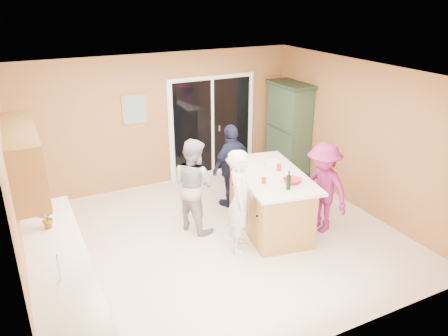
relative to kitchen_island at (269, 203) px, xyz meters
name	(u,v)px	position (x,y,z in m)	size (l,w,h in m)	color
floor	(218,238)	(-0.90, 0.06, -0.46)	(5.50, 5.50, 0.00)	silver
ceiling	(217,75)	(-0.90, 0.06, 2.14)	(5.50, 5.00, 0.10)	white
wall_back	(163,121)	(-0.90, 2.56, 0.84)	(5.50, 0.10, 2.60)	tan
wall_front	(325,244)	(-0.90, -2.44, 0.84)	(5.50, 0.10, 2.60)	tan
wall_left	(16,199)	(-3.65, 0.06, 0.84)	(0.10, 5.00, 2.60)	tan
wall_right	(360,137)	(1.85, 0.06, 0.84)	(0.10, 5.00, 2.60)	tan
left_cabinet_run	(63,298)	(-3.35, -0.99, 0.00)	(0.65, 3.05, 1.24)	#A27A3F
upper_cabinets	(24,159)	(-3.48, -0.14, 1.41)	(0.35, 1.60, 0.75)	#A27A3F
sliding_door	(212,126)	(0.15, 2.52, 0.59)	(1.90, 0.07, 2.10)	white
framed_picture	(134,109)	(-1.45, 2.54, 1.14)	(0.46, 0.04, 0.56)	#A47E52
kitchen_island	(269,203)	(0.00, 0.00, 0.00)	(1.32, 2.01, 0.98)	#A27A3F
green_hutch	(288,131)	(1.59, 1.84, 0.49)	(0.56, 1.06, 1.95)	#1F3323
woman_white	(240,201)	(-0.73, -0.33, 0.34)	(0.58, 0.38, 1.60)	white
woman_grey	(193,185)	(-1.10, 0.55, 0.31)	(0.75, 0.59, 1.55)	#9E9EA0
woman_navy	(232,166)	(-0.16, 1.03, 0.30)	(0.90, 0.37, 1.53)	#181A36
woman_magenta	(323,188)	(0.72, -0.41, 0.29)	(0.97, 0.56, 1.50)	#8A1E5B
serving_bowl	(292,181)	(0.10, -0.45, 0.55)	(0.26, 0.26, 0.06)	red
tulip_vase	(46,214)	(-3.35, -0.18, 0.68)	(0.21, 0.15, 0.41)	red
tumbler_near	(264,180)	(-0.30, -0.28, 0.57)	(0.07, 0.07, 0.10)	red
tumbler_far	(279,167)	(0.18, 0.05, 0.57)	(0.07, 0.07, 0.10)	red
wine_bottle	(289,182)	(-0.09, -0.62, 0.63)	(0.07, 0.07, 0.29)	black
white_plate	(273,161)	(0.30, 0.41, 0.53)	(0.25, 0.25, 0.02)	white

